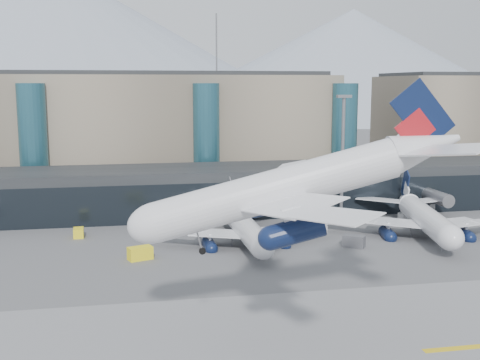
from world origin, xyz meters
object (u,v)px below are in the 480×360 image
veh_g (320,229)px  jet_parked_mid (242,219)px  hero_jet (307,173)px  lightmast_mid (343,149)px  veh_c (354,241)px  veh_d (403,216)px  jet_parked_right (422,209)px  veh_b (79,233)px  veh_h (140,253)px

veh_g → jet_parked_mid: bearing=-104.7°
hero_jet → lightmast_mid: bearing=72.6°
veh_c → jet_parked_mid: bearing=-165.3°
veh_c → veh_d: size_ratio=1.45×
veh_c → veh_d: veh_c is taller
lightmast_mid → hero_jet: (-25.97, -59.64, 4.32)m
jet_parked_right → veh_b: 64.00m
veh_c → veh_g: size_ratio=1.51×
jet_parked_mid → veh_g: bearing=-76.9°
jet_parked_right → veh_h: jet_parked_right is taller
veh_g → veh_h: bearing=-99.3°
jet_parked_mid → veh_g: 16.58m
jet_parked_mid → jet_parked_right: (34.42, 0.11, 0.42)m
hero_jet → jet_parked_mid: 46.41m
lightmast_mid → veh_d: (12.21, -4.01, -13.69)m
veh_g → veh_c: bearing=-15.7°
veh_d → veh_g: bearing=162.9°
veh_c → hero_jet: bearing=-82.5°
jet_parked_right → jet_parked_mid: bearing=102.5°
veh_d → veh_g: 22.05m
jet_parked_right → veh_d: 12.29m
jet_parked_right → veh_d: jet_parked_right is taller
lightmast_mid → jet_parked_mid: (-24.20, -15.60, -10.23)m
veh_g → veh_d: bearing=82.0°
lightmast_mid → veh_h: bearing=-151.0°
lightmast_mid → veh_b: lightmast_mid is taller
hero_jet → veh_c: (19.99, 36.98, -17.71)m
veh_g → veh_h: size_ratio=0.64×
jet_parked_right → veh_g: jet_parked_right is taller
hero_jet → veh_b: size_ratio=12.52×
veh_b → veh_g: size_ratio=1.19×
lightmast_mid → veh_h: lightmast_mid is taller
veh_c → jet_parked_right: bearing=59.7°
veh_c → veh_h: bearing=-142.8°
veh_b → veh_g: bearing=-98.8°
hero_jet → jet_parked_right: size_ratio=0.96×
jet_parked_mid → veh_b: bearing=72.7°
veh_c → veh_g: veh_c is taller
jet_parked_right → hero_jet: bearing=153.0°
veh_b → veh_g: 44.90m
lightmast_mid → veh_g: size_ratio=10.45×
veh_b → veh_h: veh_h is taller
hero_jet → veh_b: 61.85m
veh_b → jet_parked_mid: bearing=-109.3°
veh_b → veh_g: (44.65, -4.73, -0.13)m
veh_b → veh_h: 19.67m
veh_c → veh_h: size_ratio=0.97×
lightmast_mid → hero_jet: hero_jet is taller
veh_d → jet_parked_mid: bearing=160.1°
jet_parked_right → veh_c: 18.08m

